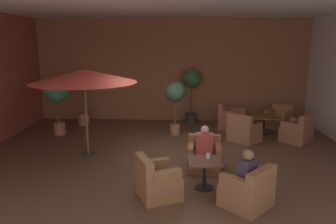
{
  "coord_description": "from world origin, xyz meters",
  "views": [
    {
      "loc": [
        0.34,
        -8.01,
        2.97
      ],
      "look_at": [
        0.0,
        0.41,
        1.11
      ],
      "focal_mm": 34.16,
      "sensor_mm": 36.0,
      "label": 1
    }
  ],
  "objects_px": {
    "potted_tree_right_corner": "(57,95)",
    "potted_tree_left_corner": "(82,91)",
    "armchair_front_left_south": "(204,157)",
    "patio_umbrella_tall_red": "(84,76)",
    "patron_blue_shirt": "(247,169)",
    "patron_by_window": "(205,141)",
    "cafe_table_front_left": "(204,167)",
    "armchair_front_right_north": "(279,119)",
    "armchair_front_right_south": "(244,132)",
    "potted_tree_mid_right": "(175,96)",
    "armchair_front_left_north": "(157,182)",
    "armchair_front_right_west": "(298,132)",
    "armchair_front_left_east": "(248,191)",
    "armchair_front_right_east": "(232,119)",
    "potted_tree_mid_left": "(192,85)",
    "iced_drink_cup": "(208,156)",
    "cafe_table_front_right": "(264,119)"
  },
  "relations": [
    {
      "from": "armchair_front_left_south",
      "to": "patio_umbrella_tall_red",
      "type": "bearing_deg",
      "value": 165.58
    },
    {
      "from": "armchair_front_right_east",
      "to": "potted_tree_right_corner",
      "type": "bearing_deg",
      "value": -170.83
    },
    {
      "from": "cafe_table_front_right",
      "to": "patio_umbrella_tall_red",
      "type": "relative_size",
      "value": 0.31
    },
    {
      "from": "potted_tree_right_corner",
      "to": "armchair_front_left_north",
      "type": "bearing_deg",
      "value": -49.99
    },
    {
      "from": "armchair_front_left_north",
      "to": "armchair_front_right_west",
      "type": "relative_size",
      "value": 0.93
    },
    {
      "from": "armchair_front_left_east",
      "to": "potted_tree_mid_left",
      "type": "height_order",
      "value": "potted_tree_mid_left"
    },
    {
      "from": "potted_tree_mid_left",
      "to": "patron_blue_shirt",
      "type": "distance_m",
      "value": 6.26
    },
    {
      "from": "armchair_front_left_south",
      "to": "potted_tree_mid_left",
      "type": "bearing_deg",
      "value": 92.22
    },
    {
      "from": "armchair_front_right_south",
      "to": "armchair_front_right_west",
      "type": "relative_size",
      "value": 1.02
    },
    {
      "from": "armchair_front_right_east",
      "to": "patron_by_window",
      "type": "bearing_deg",
      "value": -108.27
    },
    {
      "from": "cafe_table_front_left",
      "to": "armchair_front_right_west",
      "type": "relative_size",
      "value": 0.65
    },
    {
      "from": "cafe_table_front_right",
      "to": "armchair_front_right_north",
      "type": "bearing_deg",
      "value": 49.22
    },
    {
      "from": "armchair_front_right_north",
      "to": "potted_tree_right_corner",
      "type": "xyz_separation_m",
      "value": [
        -7.42,
        -1.14,
        1.01
      ]
    },
    {
      "from": "potted_tree_mid_left",
      "to": "patron_by_window",
      "type": "xyz_separation_m",
      "value": [
        0.17,
        -4.49,
        -0.72
      ]
    },
    {
      "from": "armchair_front_right_east",
      "to": "potted_tree_right_corner",
      "type": "xyz_separation_m",
      "value": [
        -5.74,
        -0.93,
        0.98
      ]
    },
    {
      "from": "armchair_front_left_north",
      "to": "armchair_front_right_east",
      "type": "distance_m",
      "value": 5.57
    },
    {
      "from": "armchair_front_right_north",
      "to": "armchair_front_left_south",
      "type": "bearing_deg",
      "value": -126.78
    },
    {
      "from": "armchair_front_right_south",
      "to": "potted_tree_mid_right",
      "type": "height_order",
      "value": "potted_tree_mid_right"
    },
    {
      "from": "armchair_front_right_south",
      "to": "potted_tree_right_corner",
      "type": "height_order",
      "value": "potted_tree_right_corner"
    },
    {
      "from": "potted_tree_mid_left",
      "to": "potted_tree_right_corner",
      "type": "relative_size",
      "value": 1.09
    },
    {
      "from": "potted_tree_mid_right",
      "to": "iced_drink_cup",
      "type": "xyz_separation_m",
      "value": [
        0.75,
        -3.82,
        -0.61
      ]
    },
    {
      "from": "cafe_table_front_left",
      "to": "armchair_front_left_south",
      "type": "bearing_deg",
      "value": 86.08
    },
    {
      "from": "armchair_front_left_north",
      "to": "potted_tree_mid_left",
      "type": "xyz_separation_m",
      "value": [
        0.84,
        5.9,
        1.1
      ]
    },
    {
      "from": "armchair_front_right_west",
      "to": "patron_by_window",
      "type": "relative_size",
      "value": 1.6
    },
    {
      "from": "armchair_front_right_south",
      "to": "potted_tree_mid_right",
      "type": "bearing_deg",
      "value": 161.37
    },
    {
      "from": "potted_tree_left_corner",
      "to": "potted_tree_right_corner",
      "type": "xyz_separation_m",
      "value": [
        -0.4,
        -1.31,
        0.06
      ]
    },
    {
      "from": "potted_tree_mid_right",
      "to": "potted_tree_right_corner",
      "type": "xyz_separation_m",
      "value": [
        -3.78,
        -0.18,
        0.04
      ]
    },
    {
      "from": "cafe_table_front_left",
      "to": "armchair_front_left_south",
      "type": "distance_m",
      "value": 1.05
    },
    {
      "from": "potted_tree_right_corner",
      "to": "patron_by_window",
      "type": "xyz_separation_m",
      "value": [
        4.52,
        -2.77,
        -0.61
      ]
    },
    {
      "from": "armchair_front_right_west",
      "to": "potted_tree_right_corner",
      "type": "bearing_deg",
      "value": 176.03
    },
    {
      "from": "potted_tree_left_corner",
      "to": "armchair_front_right_east",
      "type": "bearing_deg",
      "value": -4.15
    },
    {
      "from": "potted_tree_mid_right",
      "to": "potted_tree_right_corner",
      "type": "bearing_deg",
      "value": -177.26
    },
    {
      "from": "armchair_front_left_south",
      "to": "potted_tree_mid_right",
      "type": "relative_size",
      "value": 0.46
    },
    {
      "from": "armchair_front_left_east",
      "to": "patron_by_window",
      "type": "relative_size",
      "value": 1.64
    },
    {
      "from": "armchair_front_right_east",
      "to": "potted_tree_left_corner",
      "type": "xyz_separation_m",
      "value": [
        -5.34,
        0.39,
        0.92
      ]
    },
    {
      "from": "potted_tree_mid_right",
      "to": "patron_blue_shirt",
      "type": "height_order",
      "value": "potted_tree_mid_right"
    },
    {
      "from": "armchair_front_right_east",
      "to": "potted_tree_right_corner",
      "type": "relative_size",
      "value": 0.58
    },
    {
      "from": "armchair_front_left_south",
      "to": "patron_by_window",
      "type": "height_order",
      "value": "patron_by_window"
    },
    {
      "from": "patio_umbrella_tall_red",
      "to": "potted_tree_mid_right",
      "type": "height_order",
      "value": "patio_umbrella_tall_red"
    },
    {
      "from": "armchair_front_left_south",
      "to": "iced_drink_cup",
      "type": "bearing_deg",
      "value": -89.38
    },
    {
      "from": "patron_blue_shirt",
      "to": "patron_by_window",
      "type": "relative_size",
      "value": 1.0
    },
    {
      "from": "potted_tree_right_corner",
      "to": "armchair_front_right_north",
      "type": "bearing_deg",
      "value": 8.75
    },
    {
      "from": "armchair_front_right_north",
      "to": "potted_tree_mid_right",
      "type": "xyz_separation_m",
      "value": [
        -3.64,
        -0.96,
        0.96
      ]
    },
    {
      "from": "potted_tree_left_corner",
      "to": "iced_drink_cup",
      "type": "bearing_deg",
      "value": -50.13
    },
    {
      "from": "cafe_table_front_left",
      "to": "patio_umbrella_tall_red",
      "type": "height_order",
      "value": "patio_umbrella_tall_red"
    },
    {
      "from": "cafe_table_front_right",
      "to": "iced_drink_cup",
      "type": "distance_m",
      "value": 4.47
    },
    {
      "from": "potted_tree_right_corner",
      "to": "potted_tree_left_corner",
      "type": "bearing_deg",
      "value": 73.16
    },
    {
      "from": "armchair_front_left_east",
      "to": "potted_tree_right_corner",
      "type": "xyz_separation_m",
      "value": [
        -5.2,
        4.48,
        1.01
      ]
    },
    {
      "from": "armchair_front_right_east",
      "to": "potted_tree_left_corner",
      "type": "relative_size",
      "value": 0.56
    },
    {
      "from": "patron_blue_shirt",
      "to": "iced_drink_cup",
      "type": "distance_m",
      "value": 1.04
    }
  ]
}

